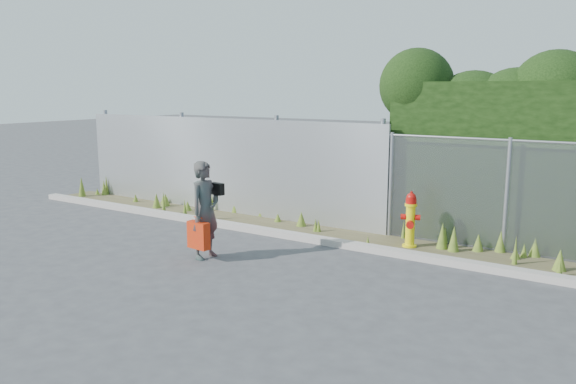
% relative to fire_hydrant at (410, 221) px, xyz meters
% --- Properties ---
extents(ground, '(80.00, 80.00, 0.00)m').
position_rel_fire_hydrant_xyz_m(ground, '(-1.68, -2.43, -0.51)').
color(ground, '#3E3E41').
rests_on(ground, ground).
extents(curb, '(16.00, 0.22, 0.12)m').
position_rel_fire_hydrant_xyz_m(curb, '(-1.68, -0.63, -0.45)').
color(curb, '#9D968E').
rests_on(curb, ground).
extents(weed_strip, '(16.00, 1.33, 0.55)m').
position_rel_fire_hydrant_xyz_m(weed_strip, '(-1.48, 0.09, -0.38)').
color(weed_strip, '#4B432A').
rests_on(weed_strip, ground).
extents(corrugated_fence, '(8.50, 0.21, 2.30)m').
position_rel_fire_hydrant_xyz_m(corrugated_fence, '(-4.93, 0.58, 0.60)').
color(corrugated_fence, '#ADAFB4').
rests_on(corrugated_fence, ground).
extents(chainlink_fence, '(6.50, 0.07, 2.05)m').
position_rel_fire_hydrant_xyz_m(chainlink_fence, '(2.57, 0.57, 0.52)').
color(chainlink_fence, gray).
rests_on(chainlink_fence, ground).
extents(fire_hydrant, '(0.35, 0.31, 1.05)m').
position_rel_fire_hydrant_xyz_m(fire_hydrant, '(0.00, 0.00, 0.00)').
color(fire_hydrant, yellow).
rests_on(fire_hydrant, ground).
extents(woman, '(0.43, 0.63, 1.68)m').
position_rel_fire_hydrant_xyz_m(woman, '(-2.73, -2.48, 0.33)').
color(woman, '#0E5D55').
rests_on(woman, ground).
extents(red_tote_bag, '(0.42, 0.15, 0.55)m').
position_rel_fire_hydrant_xyz_m(red_tote_bag, '(-2.73, -2.66, -0.07)').
color(red_tote_bag, red).
extents(black_shoulder_bag, '(0.27, 0.11, 0.20)m').
position_rel_fire_hydrant_xyz_m(black_shoulder_bag, '(-2.65, -2.25, 0.67)').
color(black_shoulder_bag, black).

